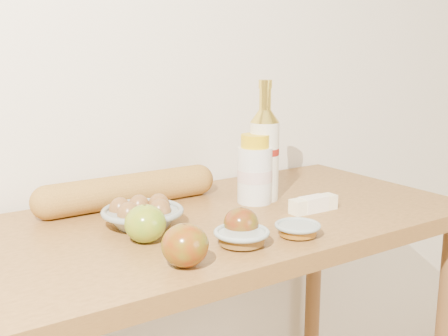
% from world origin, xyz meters
% --- Properties ---
extents(back_wall, '(3.50, 0.02, 2.60)m').
position_xyz_m(back_wall, '(0.00, 1.51, 1.30)').
color(back_wall, '#EFE4D0').
rests_on(back_wall, ground).
extents(table, '(1.20, 0.60, 0.90)m').
position_xyz_m(table, '(0.00, 1.18, 0.78)').
color(table, '#9E6C33').
rests_on(table, ground).
extents(bourbon_bottle, '(0.09, 0.09, 0.30)m').
position_xyz_m(bourbon_bottle, '(0.18, 1.23, 1.02)').
color(bourbon_bottle, beige).
rests_on(bourbon_bottle, table).
extents(cream_bottle, '(0.10, 0.10, 0.17)m').
position_xyz_m(cream_bottle, '(0.14, 1.23, 0.98)').
color(cream_bottle, silver).
rests_on(cream_bottle, table).
extents(egg_bowl, '(0.21, 0.21, 0.06)m').
position_xyz_m(egg_bowl, '(-0.17, 1.21, 0.93)').
color(egg_bowl, gray).
rests_on(egg_bowl, table).
extents(baguette, '(0.48, 0.08, 0.08)m').
position_xyz_m(baguette, '(-0.13, 1.37, 0.94)').
color(baguette, '#BD8A39').
rests_on(baguette, table).
extents(apple_yellowgreen, '(0.10, 0.10, 0.08)m').
position_xyz_m(apple_yellowgreen, '(-0.21, 1.11, 0.94)').
color(apple_yellowgreen, olive).
rests_on(apple_yellowgreen, table).
extents(apple_redgreen_front, '(0.09, 0.09, 0.08)m').
position_xyz_m(apple_redgreen_front, '(-0.21, 0.96, 0.94)').
color(apple_redgreen_front, '#940D08').
rests_on(apple_redgreen_front, table).
extents(apple_redgreen_right, '(0.07, 0.07, 0.07)m').
position_xyz_m(apple_redgreen_right, '(-0.04, 1.02, 0.93)').
color(apple_redgreen_right, maroon).
rests_on(apple_redgreen_right, table).
extents(sugar_bowl, '(0.13, 0.13, 0.03)m').
position_xyz_m(sugar_bowl, '(-0.06, 0.99, 0.92)').
color(sugar_bowl, '#97A4A0').
rests_on(sugar_bowl, table).
extents(syrup_bowl, '(0.13, 0.13, 0.03)m').
position_xyz_m(syrup_bowl, '(0.06, 0.97, 0.91)').
color(syrup_bowl, '#8E9B96').
rests_on(syrup_bowl, table).
extents(butter_stick, '(0.13, 0.04, 0.04)m').
position_xyz_m(butter_stick, '(0.21, 1.09, 0.92)').
color(butter_stick, '#FFF5C5').
rests_on(butter_stick, table).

